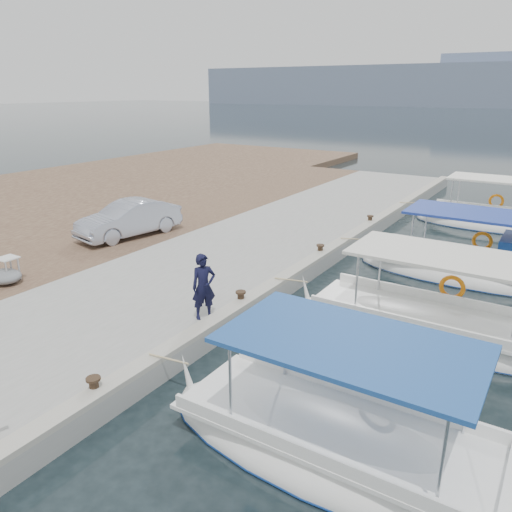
{
  "coord_description": "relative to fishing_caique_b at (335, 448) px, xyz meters",
  "views": [
    {
      "loc": [
        6.62,
        -8.78,
        6.0
      ],
      "look_at": [
        -1.0,
        3.3,
        1.2
      ],
      "focal_mm": 35.0,
      "sensor_mm": 36.0,
      "label": 1
    }
  ],
  "objects": [
    {
      "name": "ground",
      "position": [
        -3.99,
        2.05,
        -0.12
      ],
      "size": [
        400.0,
        400.0,
        0.0
      ],
      "primitive_type": "plane",
      "color": "black",
      "rests_on": "ground"
    },
    {
      "name": "concrete_quay",
      "position": [
        -6.99,
        7.05,
        0.13
      ],
      "size": [
        6.0,
        40.0,
        0.5
      ],
      "primitive_type": "cube",
      "color": "gray",
      "rests_on": "ground"
    },
    {
      "name": "quay_curb",
      "position": [
        -4.21,
        7.05,
        0.44
      ],
      "size": [
        0.44,
        40.0,
        0.12
      ],
      "primitive_type": "cube",
      "color": "#A4A091",
      "rests_on": "concrete_quay"
    },
    {
      "name": "cobblestone_strip",
      "position": [
        -11.99,
        7.05,
        0.13
      ],
      "size": [
        4.0,
        40.0,
        0.5
      ],
      "primitive_type": "cube",
      "color": "brown",
      "rests_on": "ground"
    },
    {
      "name": "fishing_caique_b",
      "position": [
        0.0,
        0.0,
        0.0
      ],
      "size": [
        6.8,
        2.52,
        2.83
      ],
      "color": "white",
      "rests_on": "ground"
    },
    {
      "name": "fishing_caique_c",
      "position": [
        0.2,
        5.31,
        -0.0
      ],
      "size": [
        7.2,
        2.41,
        2.83
      ],
      "color": "white",
      "rests_on": "ground"
    },
    {
      "name": "fishing_caique_d",
      "position": [
        0.27,
        10.26,
        0.07
      ],
      "size": [
        7.13,
        2.48,
        2.83
      ],
      "color": "white",
      "rests_on": "ground"
    },
    {
      "name": "fishing_caique_e",
      "position": [
        -0.38,
        17.64,
        0.0
      ],
      "size": [
        6.04,
        2.32,
        2.83
      ],
      "color": "white",
      "rests_on": "ground"
    },
    {
      "name": "mooring_bollards",
      "position": [
        -4.34,
        3.55,
        0.57
      ],
      "size": [
        0.28,
        20.28,
        0.33
      ],
      "color": "black",
      "rests_on": "concrete_quay"
    },
    {
      "name": "fisherman",
      "position": [
        -4.59,
        2.29,
        1.22
      ],
      "size": [
        0.68,
        0.74,
        1.69
      ],
      "primitive_type": "imported",
      "rotation": [
        0.0,
        0.0,
        0.97
      ],
      "color": "black",
      "rests_on": "concrete_quay"
    },
    {
      "name": "parked_car",
      "position": [
        -11.64,
        6.61,
        1.06
      ],
      "size": [
        2.2,
        4.35,
        1.37
      ],
      "primitive_type": "imported",
      "rotation": [
        0.0,
        0.0,
        -0.19
      ],
      "color": "#A7ADBF",
      "rests_on": "cobblestone_strip"
    },
    {
      "name": "tarp_bundle",
      "position": [
        -11.11,
        1.0,
        0.58
      ],
      "size": [
        1.1,
        0.9,
        0.4
      ],
      "primitive_type": "ellipsoid",
      "color": "slate",
      "rests_on": "cobblestone_strip"
    },
    {
      "name": "folding_table",
      "position": [
        -11.14,
        1.2,
        0.9
      ],
      "size": [
        0.55,
        0.55,
        0.73
      ],
      "color": "silver",
      "rests_on": "cobblestone_strip"
    }
  ]
}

